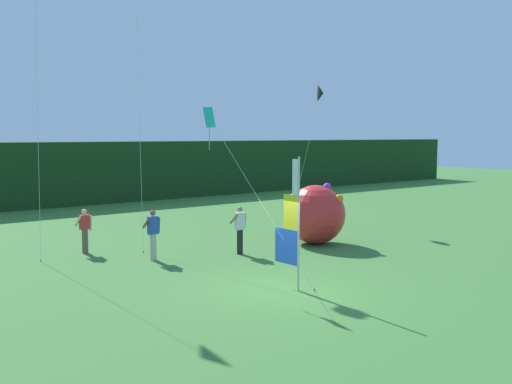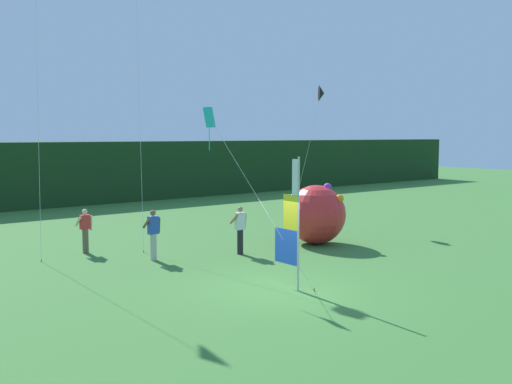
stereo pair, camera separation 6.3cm
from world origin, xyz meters
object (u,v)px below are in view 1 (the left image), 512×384
at_px(person_near_banner, 153,233).
at_px(inflatable_balloon, 316,214).
at_px(banner_flag, 292,226).
at_px(person_mid_field, 240,229).
at_px(kite_black_delta_3, 321,94).
at_px(person_far_left, 85,230).
at_px(kite_cyan_diamond_1, 216,130).

height_order(person_near_banner, inflatable_balloon, inflatable_balloon).
relative_size(banner_flag, person_mid_field, 2.14).
distance_m(banner_flag, inflatable_balloon, 7.06).
distance_m(banner_flag, kite_black_delta_3, 14.46).
bearing_deg(person_near_banner, person_mid_field, -19.00).
bearing_deg(person_mid_field, person_near_banner, 161.00).
distance_m(person_mid_field, person_far_left, 5.75).
relative_size(person_near_banner, person_far_left, 1.08).
bearing_deg(kite_black_delta_3, kite_cyan_diamond_1, -148.97).
relative_size(kite_cyan_diamond_1, kite_black_delta_3, 0.76).
height_order(kite_cyan_diamond_1, kite_black_delta_3, kite_black_delta_3).
distance_m(person_mid_field, inflatable_balloon, 3.64).
bearing_deg(kite_black_delta_3, inflatable_balloon, -135.80).
relative_size(person_near_banner, person_mid_field, 1.00).
bearing_deg(kite_cyan_diamond_1, inflatable_balloon, 17.31).
height_order(inflatable_balloon, kite_cyan_diamond_1, kite_cyan_diamond_1).
bearing_deg(person_far_left, kite_black_delta_3, 3.14).
xyz_separation_m(person_mid_field, inflatable_balloon, (3.63, -0.23, 0.25)).
distance_m(person_near_banner, kite_black_delta_3, 13.11).
height_order(banner_flag, inflatable_balloon, banner_flag).
bearing_deg(kite_cyan_diamond_1, person_far_left, 107.84).
relative_size(person_mid_field, kite_black_delta_3, 0.26).
bearing_deg(person_near_banner, kite_cyan_diamond_1, -80.89).
distance_m(person_near_banner, person_mid_field, 3.18).
xyz_separation_m(kite_cyan_diamond_1, kite_black_delta_3, (10.91, 6.56, 1.91)).
distance_m(person_mid_field, kite_cyan_diamond_1, 4.86).
relative_size(banner_flag, inflatable_balloon, 1.54).
bearing_deg(person_near_banner, kite_black_delta_3, 16.53).
bearing_deg(person_far_left, person_near_banner, -62.86).
distance_m(person_far_left, kite_cyan_diamond_1, 7.15).
bearing_deg(inflatable_balloon, person_mid_field, 176.35).
bearing_deg(person_mid_field, banner_flag, -110.00).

